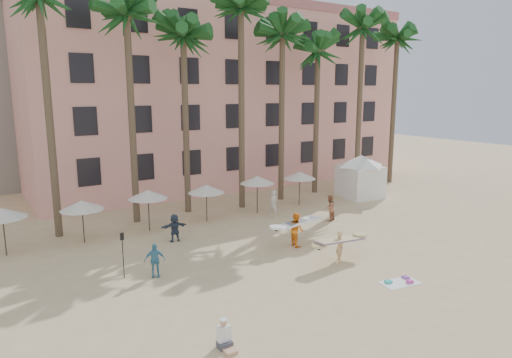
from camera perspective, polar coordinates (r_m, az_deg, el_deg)
The scene contains 11 objects.
ground at distance 22.06m, azimuth 11.59°, elevation -12.45°, with size 120.00×120.00×0.00m, color #D1B789.
pink_hotel at distance 45.60m, azimuth -5.07°, elevation 10.07°, with size 35.00×14.00×16.00m, color #F3A293.
palm_row at distance 33.12m, azimuth -6.25°, elevation 18.34°, with size 44.40×5.40×16.30m.
umbrella_row at distance 29.78m, azimuth -9.67°, elevation -1.51°, with size 22.50×2.70×2.73m.
cabana at distance 38.48m, azimuth 12.94°, elevation 0.79°, with size 4.98×4.98×3.50m.
beach_towel at distance 22.53m, azimuth 17.59°, elevation -12.15°, with size 1.93×1.27×0.14m.
carrier_yellow at distance 24.15m, azimuth 10.47°, elevation -7.94°, with size 3.07×0.93×1.62m.
carrier_white at distance 26.07m, azimuth 5.05°, elevation -6.17°, with size 2.94×1.03×1.93m.
beachgoers at distance 27.92m, azimuth -1.74°, elevation -5.28°, with size 14.43×6.12×1.93m.
paddle at distance 22.37m, azimuth -16.33°, elevation -8.46°, with size 0.18×0.04×2.23m.
seated_man at distance 16.54m, azimuth -3.90°, elevation -19.27°, with size 0.46×0.80×1.04m.
Camera 1 is at (-14.42, -14.26, 8.68)m, focal length 32.00 mm.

